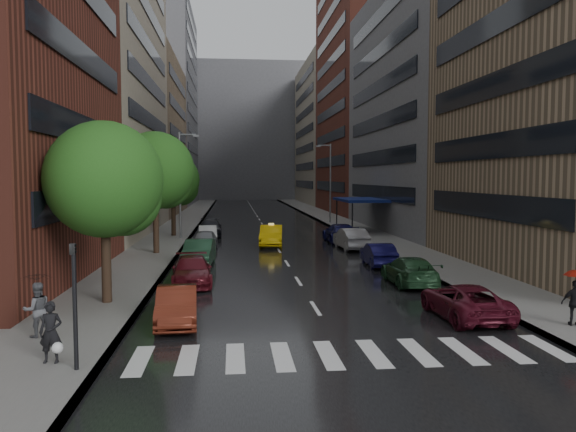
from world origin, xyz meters
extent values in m
plane|color=gray|center=(0.00, 0.00, 0.00)|extent=(220.00, 220.00, 0.00)
cube|color=black|center=(0.00, 50.00, 0.01)|extent=(14.00, 140.00, 0.01)
cube|color=gray|center=(-9.00, 50.00, 0.07)|extent=(4.00, 140.00, 0.15)
cube|color=gray|center=(9.00, 50.00, 0.07)|extent=(4.00, 140.00, 0.15)
cube|color=silver|center=(-6.10, -2.00, 0.01)|extent=(0.55, 2.80, 0.01)
cube|color=silver|center=(-4.70, -2.00, 0.01)|extent=(0.55, 2.80, 0.01)
cube|color=silver|center=(-3.30, -2.00, 0.01)|extent=(0.55, 2.80, 0.01)
cube|color=silver|center=(-1.90, -2.00, 0.01)|extent=(0.55, 2.80, 0.01)
cube|color=silver|center=(-0.50, -2.00, 0.01)|extent=(0.55, 2.80, 0.01)
cube|color=silver|center=(0.90, -2.00, 0.01)|extent=(0.55, 2.80, 0.01)
cube|color=silver|center=(2.30, -2.00, 0.01)|extent=(0.55, 2.80, 0.01)
cube|color=silver|center=(3.70, -2.00, 0.01)|extent=(0.55, 2.80, 0.01)
cube|color=silver|center=(5.10, -2.00, 0.01)|extent=(0.55, 2.80, 0.01)
cube|color=silver|center=(6.50, -2.00, 0.01)|extent=(0.55, 2.80, 0.01)
cube|color=maroon|center=(-15.00, 12.00, 13.00)|extent=(8.00, 20.00, 26.00)
cube|color=gray|center=(-15.00, 36.00, 17.00)|extent=(8.00, 28.00, 34.00)
cube|color=#937A5B|center=(-15.00, 64.00, 11.00)|extent=(8.00, 28.00, 22.00)
cube|color=slate|center=(-15.00, 94.00, 19.00)|extent=(8.00, 32.00, 38.00)
cube|color=#937A5B|center=(15.00, 12.00, 15.00)|extent=(8.00, 20.00, 30.00)
cube|color=slate|center=(15.00, 36.00, 12.00)|extent=(8.00, 28.00, 24.00)
cube|color=maroon|center=(15.00, 64.00, 18.00)|extent=(8.00, 28.00, 36.00)
cube|color=gray|center=(15.00, 94.00, 14.00)|extent=(8.00, 32.00, 28.00)
cube|color=slate|center=(0.00, 118.00, 16.00)|extent=(40.00, 14.00, 32.00)
cylinder|color=#382619|center=(-8.60, 5.37, 2.11)|extent=(0.40, 0.40, 4.22)
sphere|color=#1E5116|center=(-8.60, 5.37, 5.27)|extent=(4.82, 4.82, 4.82)
cylinder|color=#382619|center=(-8.60, 20.70, 2.33)|extent=(0.40, 0.40, 4.65)
sphere|color=#1E5116|center=(-8.60, 20.70, 5.82)|extent=(5.32, 5.32, 5.32)
cylinder|color=#382619|center=(-8.60, 32.21, 2.05)|extent=(0.40, 0.40, 4.10)
sphere|color=#1E5116|center=(-8.60, 32.21, 5.12)|extent=(4.68, 4.68, 4.68)
imported|color=yellow|center=(-0.37, 24.89, 0.81)|extent=(2.18, 5.04, 1.61)
imported|color=#5B1F12|center=(-5.40, 2.07, 0.68)|extent=(1.71, 4.21, 1.36)
imported|color=#521018|center=(-5.40, 9.65, 0.69)|extent=(2.30, 4.90, 1.38)
imported|color=#183623|center=(-5.40, 15.66, 0.79)|extent=(1.93, 4.87, 1.58)
imported|color=slate|center=(-5.40, 22.70, 0.74)|extent=(1.86, 4.39, 1.48)
imported|color=#BCBCBC|center=(-5.40, 27.73, 0.69)|extent=(1.71, 4.28, 1.38)
imported|color=black|center=(-5.40, 32.85, 0.74)|extent=(2.22, 5.18, 1.49)
imported|color=#4C0F1C|center=(5.40, 1.85, 0.66)|extent=(2.27, 4.79, 1.32)
imported|color=#1C3F23|center=(5.40, 8.51, 0.71)|extent=(2.08, 4.91, 1.41)
imported|color=#0F0D3F|center=(5.40, 14.50, 0.70)|extent=(1.61, 4.29, 1.40)
imported|color=#ADACB2|center=(5.40, 22.37, 0.80)|extent=(1.95, 4.92, 1.59)
imported|color=#111250|center=(5.40, 26.67, 0.78)|extent=(2.27, 5.40, 1.56)
imported|color=black|center=(-8.46, -2.35, 1.02)|extent=(0.66, 0.45, 1.74)
sphere|color=white|center=(-8.26, -2.45, 0.60)|extent=(0.32, 0.32, 0.32)
imported|color=#57595D|center=(-9.73, 0.37, 1.05)|extent=(1.09, 1.01, 1.79)
imported|color=black|center=(-9.73, 0.37, 1.80)|extent=(0.96, 0.98, 0.88)
imported|color=black|center=(8.62, -0.08, 0.95)|extent=(1.01, 0.64, 1.61)
imported|color=#AB1C0D|center=(8.62, -0.08, 1.80)|extent=(0.82, 0.82, 0.72)
cylinder|color=black|center=(-7.60, -3.01, 1.75)|extent=(0.12, 0.12, 3.20)
imported|color=black|center=(-7.60, -3.01, 3.15)|extent=(0.18, 0.15, 0.90)
cylinder|color=gray|center=(-7.80, 30.00, 4.65)|extent=(0.18, 0.18, 9.00)
cube|color=gray|center=(-6.40, 30.00, 8.85)|extent=(0.50, 0.22, 0.16)
cylinder|color=gray|center=(7.80, 45.00, 4.65)|extent=(0.18, 0.18, 9.00)
cube|color=gray|center=(6.40, 45.00, 8.85)|extent=(0.50, 0.22, 0.16)
cube|color=navy|center=(9.00, 35.00, 3.15)|extent=(4.00, 8.00, 0.25)
cylinder|color=black|center=(7.40, 31.20, 1.65)|extent=(0.12, 0.12, 3.00)
cylinder|color=black|center=(7.40, 38.80, 1.65)|extent=(0.12, 0.12, 3.00)
camera|label=1|loc=(-3.35, -18.40, 5.37)|focal=35.00mm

